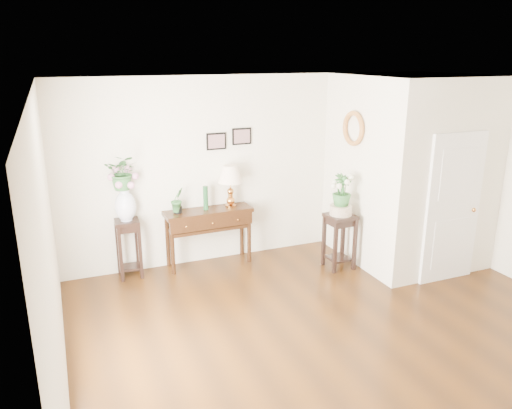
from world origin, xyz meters
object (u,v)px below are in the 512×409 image
console_table (209,237)px  table_lamp (230,184)px  plant_stand_a (129,249)px  plant_stand_b (339,241)px

console_table → table_lamp: (0.36, 0.00, 0.79)m
plant_stand_a → table_lamp: bearing=0.0°
plant_stand_a → plant_stand_b: bearing=-16.3°
table_lamp → plant_stand_b: (1.40, -0.86, -0.81)m
table_lamp → plant_stand_a: table_lamp is taller
console_table → table_lamp: 0.86m
plant_stand_b → console_table: bearing=153.8°
plant_stand_a → plant_stand_b: plant_stand_a is taller
table_lamp → plant_stand_b: size_ratio=0.78×
console_table → plant_stand_a: (-1.19, 0.00, -0.01)m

